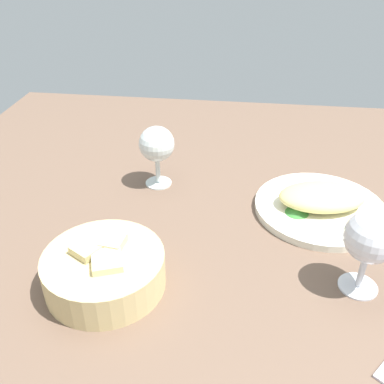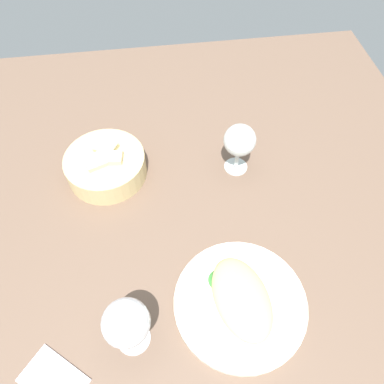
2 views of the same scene
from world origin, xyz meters
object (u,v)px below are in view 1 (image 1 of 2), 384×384
bread_basket (104,269)px  wine_glass_near (157,146)px  wine_glass_far (371,239)px  plate (320,208)px

bread_basket → wine_glass_near: (-2.24, -31.14, 5.97)cm
wine_glass_near → wine_glass_far: wine_glass_far is taller
plate → wine_glass_near: 35.10cm
plate → wine_glass_near: bearing=-10.5°
wine_glass_far → wine_glass_near: bearing=-35.8°
wine_glass_near → bread_basket: bearing=85.9°
bread_basket → plate: bearing=-145.1°
bread_basket → wine_glass_far: wine_glass_far is taller
wine_glass_far → bread_basket: bearing=6.5°
plate → bread_basket: bread_basket is taller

